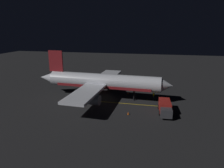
% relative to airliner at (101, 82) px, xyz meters
% --- Properties ---
extents(ground_plane, '(180.00, 180.00, 0.20)m').
position_rel_airliner_xyz_m(ground_plane, '(0.02, 0.57, -3.95)').
color(ground_plane, black).
extents(apron_guide_stripe, '(0.39, 19.70, 0.01)m').
position_rel_airliner_xyz_m(apron_guide_stripe, '(2.79, 4.57, -3.84)').
color(apron_guide_stripe, gold).
rests_on(apron_guide_stripe, ground_plane).
extents(airliner, '(29.17, 32.48, 10.87)m').
position_rel_airliner_xyz_m(airliner, '(0.00, 0.00, 0.00)').
color(airliner, silver).
rests_on(airliner, ground_plane).
extents(baggage_truck, '(6.36, 2.54, 2.34)m').
position_rel_airliner_xyz_m(baggage_truck, '(6.49, 14.43, -2.62)').
color(baggage_truck, maroon).
rests_on(baggage_truck, ground_plane).
extents(catering_truck, '(6.56, 3.05, 2.21)m').
position_rel_airliner_xyz_m(catering_truck, '(-9.18, -2.66, -2.67)').
color(catering_truck, maroon).
rests_on(catering_truck, ground_plane).
extents(ground_crew_worker, '(0.40, 0.40, 1.74)m').
position_rel_airliner_xyz_m(ground_crew_worker, '(-1.27, 12.18, -2.96)').
color(ground_crew_worker, black).
rests_on(ground_crew_worker, ground_plane).
extents(traffic_cone_near_left, '(0.50, 0.50, 0.55)m').
position_rel_airliner_xyz_m(traffic_cone_near_left, '(8.53, 7.63, -3.60)').
color(traffic_cone_near_left, '#EA590F').
rests_on(traffic_cone_near_left, ground_plane).
extents(traffic_cone_near_right, '(0.50, 0.50, 0.55)m').
position_rel_airliner_xyz_m(traffic_cone_near_right, '(-6.68, 5.89, -3.60)').
color(traffic_cone_near_right, '#EA590F').
rests_on(traffic_cone_near_right, ground_plane).
extents(traffic_cone_under_wing, '(0.50, 0.50, 0.55)m').
position_rel_airliner_xyz_m(traffic_cone_under_wing, '(-3.97, 5.81, -3.60)').
color(traffic_cone_under_wing, '#EA590F').
rests_on(traffic_cone_under_wing, ground_plane).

